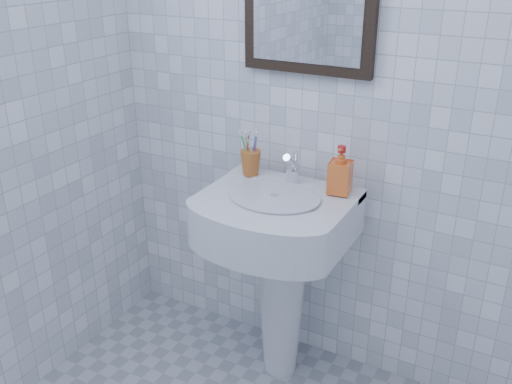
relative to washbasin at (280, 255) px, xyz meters
The scene contains 5 objects.
wall_back 0.76m from the washbasin, 40.23° to the left, with size 2.20×0.02×2.50m, color white.
washbasin is the anchor object (origin of this frame).
faucet 0.34m from the washbasin, 90.00° to the left, with size 0.05×0.12×0.13m.
toothbrush_cup 0.38m from the washbasin, 151.40° to the left, with size 0.08×0.08×0.10m, color #B25D22, non-canonical shape.
soap_dispenser 0.42m from the washbasin, 27.41° to the left, with size 0.08×0.08×0.18m, color #DA4A15.
Camera 1 is at (0.58, -0.75, 1.69)m, focal length 40.00 mm.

